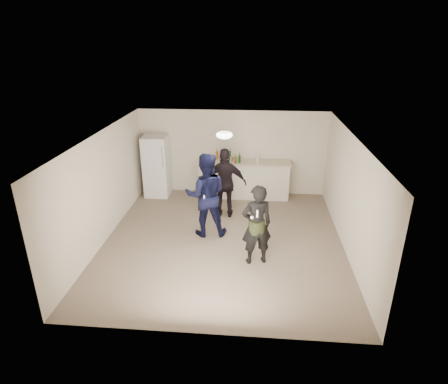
# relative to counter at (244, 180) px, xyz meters

# --- Properties ---
(floor) EXTENTS (6.00, 6.00, 0.00)m
(floor) POSITION_rel_counter_xyz_m (-0.38, -2.67, -0.53)
(floor) COLOR #6B5B4C
(floor) RESTS_ON ground
(ceiling) EXTENTS (6.00, 6.00, 0.00)m
(ceiling) POSITION_rel_counter_xyz_m (-0.38, -2.67, 1.98)
(ceiling) COLOR silver
(ceiling) RESTS_ON wall_back
(wall_back) EXTENTS (6.00, 0.00, 6.00)m
(wall_back) POSITION_rel_counter_xyz_m (-0.38, 0.33, 0.72)
(wall_back) COLOR beige
(wall_back) RESTS_ON floor
(wall_front) EXTENTS (6.00, 0.00, 6.00)m
(wall_front) POSITION_rel_counter_xyz_m (-0.38, -5.67, 0.72)
(wall_front) COLOR beige
(wall_front) RESTS_ON floor
(wall_left) EXTENTS (0.00, 6.00, 6.00)m
(wall_left) POSITION_rel_counter_xyz_m (-3.13, -2.67, 0.72)
(wall_left) COLOR beige
(wall_left) RESTS_ON floor
(wall_right) EXTENTS (0.00, 6.00, 6.00)m
(wall_right) POSITION_rel_counter_xyz_m (2.37, -2.67, 0.72)
(wall_right) COLOR beige
(wall_right) RESTS_ON floor
(counter) EXTENTS (2.60, 0.56, 1.05)m
(counter) POSITION_rel_counter_xyz_m (0.00, 0.00, 0.00)
(counter) COLOR beige
(counter) RESTS_ON floor
(counter_top) EXTENTS (2.68, 0.64, 0.04)m
(counter_top) POSITION_rel_counter_xyz_m (0.00, 0.00, 0.55)
(counter_top) COLOR beige
(counter_top) RESTS_ON counter
(fridge) EXTENTS (0.70, 0.70, 1.80)m
(fridge) POSITION_rel_counter_xyz_m (-2.57, -0.07, 0.38)
(fridge) COLOR silver
(fridge) RESTS_ON floor
(fridge_handle) EXTENTS (0.02, 0.02, 0.60)m
(fridge_handle) POSITION_rel_counter_xyz_m (-2.29, -0.44, 0.78)
(fridge_handle) COLOR silver
(fridge_handle) RESTS_ON fridge
(ceiling_dome) EXTENTS (0.36, 0.36, 0.16)m
(ceiling_dome) POSITION_rel_counter_xyz_m (-0.38, -2.37, 1.93)
(ceiling_dome) COLOR white
(ceiling_dome) RESTS_ON ceiling
(shaker) EXTENTS (0.08, 0.08, 0.17)m
(shaker) POSITION_rel_counter_xyz_m (-0.36, -0.06, 0.65)
(shaker) COLOR silver
(shaker) RESTS_ON counter_top
(man) EXTENTS (1.07, 0.88, 2.02)m
(man) POSITION_rel_counter_xyz_m (-0.81, -2.36, 0.49)
(man) COLOR #0E123D
(man) RESTS_ON floor
(woman) EXTENTS (0.73, 0.58, 1.75)m
(woman) POSITION_rel_counter_xyz_m (0.38, -3.50, 0.35)
(woman) COLOR black
(woman) RESTS_ON floor
(camo_shorts) EXTENTS (0.34, 0.34, 0.28)m
(camo_shorts) POSITION_rel_counter_xyz_m (0.38, -3.50, 0.32)
(camo_shorts) COLOR #2C3A1A
(camo_shorts) RESTS_ON woman
(spectator) EXTENTS (1.10, 0.47, 1.85)m
(spectator) POSITION_rel_counter_xyz_m (-0.44, -1.36, 0.40)
(spectator) COLOR black
(spectator) RESTS_ON floor
(remote_man) EXTENTS (0.04, 0.04, 0.15)m
(remote_man) POSITION_rel_counter_xyz_m (-0.81, -2.64, 0.53)
(remote_man) COLOR white
(remote_man) RESTS_ON man
(nunchuk_man) EXTENTS (0.07, 0.07, 0.07)m
(nunchuk_man) POSITION_rel_counter_xyz_m (-0.69, -2.61, 0.45)
(nunchuk_man) COLOR white
(nunchuk_man) RESTS_ON man
(remote_woman) EXTENTS (0.04, 0.04, 0.15)m
(remote_woman) POSITION_rel_counter_xyz_m (0.38, -3.75, 0.72)
(remote_woman) COLOR white
(remote_woman) RESTS_ON woman
(nunchuk_woman) EXTENTS (0.07, 0.07, 0.07)m
(nunchuk_woman) POSITION_rel_counter_xyz_m (0.28, -3.72, 0.62)
(nunchuk_woman) COLOR white
(nunchuk_woman) RESTS_ON woman
(bottle_cluster) EXTENTS (1.26, 0.40, 0.27)m
(bottle_cluster) POSITION_rel_counter_xyz_m (-0.31, -0.01, 0.67)
(bottle_cluster) COLOR #164F27
(bottle_cluster) RESTS_ON counter_top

